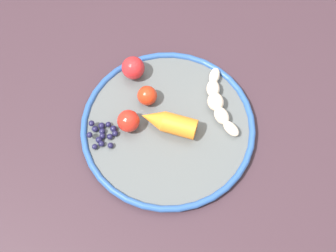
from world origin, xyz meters
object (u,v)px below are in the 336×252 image
Objects in this scene: dining_table at (152,124)px; banana at (218,102)px; plate at (168,127)px; blueberry_pile at (103,134)px; carrot_orange at (169,123)px; tomato_near at (133,68)px; tomato_mid at (128,121)px; tomato_far at (147,96)px.

dining_table is 0.17m from banana.
blueberry_pile reaches higher than plate.
plate is 0.12m from blueberry_pile.
banana is 2.33× the size of blueberry_pile.
carrot_orange is 2.32× the size of tomato_near.
carrot_orange reaches higher than plate.
carrot_orange reaches higher than banana.
carrot_orange reaches higher than blueberry_pile.
banana is (-0.08, -0.07, 0.02)m from plate.
tomato_mid is at bearing -142.20° from blueberry_pile.
tomato_mid is (0.07, 0.02, 0.02)m from plate.
plate is 3.15× the size of carrot_orange.
tomato_near is at bearing -43.50° from plate.
banana is at bearing 172.69° from tomato_near.
banana is at bearing -168.04° from dining_table.
tomato_near reaches higher than tomato_mid.
carrot_orange is at bearing 138.10° from dining_table.
blueberry_pile is at bearing 37.80° from tomato_mid.
dining_table is at bearing -178.18° from tomato_far.
banana reaches higher than plate.
banana is 3.07× the size of tomato_near.
tomato_near reaches higher than dining_table.
carrot_orange is 0.12m from blueberry_pile.
banana is (-0.12, -0.03, 0.12)m from dining_table.
plate is 8.71× the size of tomato_far.
plate is at bearing -164.64° from tomato_mid.
tomato_far is (0.05, -0.04, 0.02)m from plate.
tomato_far is at bearing -105.89° from tomato_mid.
tomato_far is at bearing 131.18° from tomato_near.
tomato_far is at bearing -122.17° from blueberry_pile.
blueberry_pile is at bearing 32.13° from banana.
tomato_mid is at bearing 13.98° from carrot_orange.
banana is 0.17m from tomato_mid.
carrot_orange is 1.76× the size of blueberry_pile.
blueberry_pile is 0.05m from tomato_mid.
blueberry_pile is (0.06, 0.09, 0.11)m from dining_table.
carrot_orange is (0.08, 0.07, 0.01)m from banana.
tomato_far is at bearing -38.45° from carrot_orange.
blueberry_pile is 1.42× the size of tomato_mid.
carrot_orange is (-0.00, 0.00, 0.02)m from plate.
tomato_far is (0.05, -0.04, -0.00)m from carrot_orange.
dining_table is at bearing -41.90° from carrot_orange.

